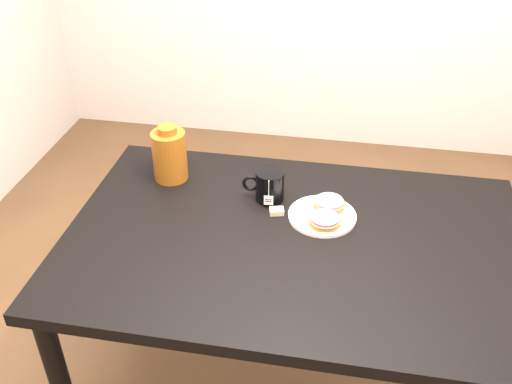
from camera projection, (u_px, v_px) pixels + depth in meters
table at (294, 258)px, 1.77m from camera, size 1.40×0.90×0.75m
plate at (322, 215)px, 1.81m from camera, size 0.22×0.22×0.02m
bagel_back at (329, 204)px, 1.83m from camera, size 0.12×0.12×0.03m
bagel_front at (325, 220)px, 1.76m from camera, size 0.10×0.10×0.03m
mug at (269, 185)px, 1.87m from camera, size 0.14×0.10×0.10m
teabag_pouch at (277, 211)px, 1.82m from camera, size 0.05×0.04×0.02m
bagel_package at (170, 155)px, 1.95m from camera, size 0.15×0.15×0.20m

